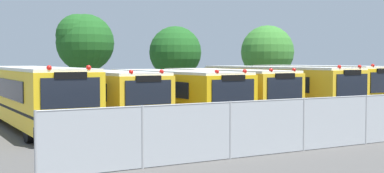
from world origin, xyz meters
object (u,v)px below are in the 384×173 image
Objects in this scene: school_bus_1 at (105,94)px; tree_3 at (266,51)px; school_bus_5 at (318,86)px; tree_2 at (176,52)px; school_bus_4 at (276,87)px; tree_1 at (83,41)px; school_bus_0 at (34,94)px; school_bus_2 at (174,92)px; school_bus_3 at (225,90)px.

tree_3 is (16.34, 9.20, 2.25)m from school_bus_1.
tree_2 is at bearing -68.77° from school_bus_5.
school_bus_4 is at bearing -124.83° from tree_3.
tree_1 is at bearing -40.76° from school_bus_5.
school_bus_1 is at bearing -150.61° from tree_3.
tree_1 reaches higher than tree_3.
tree_2 reaches higher than school_bus_4.
school_bus_5 is at bearing -69.01° from tree_2.
school_bus_4 reaches higher than school_bus_1.
school_bus_5 reaches higher than school_bus_1.
tree_2 reaches higher than school_bus_5.
school_bus_5 is 14.83m from tree_1.
school_bus_0 reaches higher than school_bus_2.
tree_1 reaches higher than school_bus_2.
school_bus_2 is 6.40m from school_bus_4.
school_bus_5 is at bearing -109.24° from tree_3.
school_bus_0 is 1.17× the size of school_bus_5.
school_bus_0 is 1.18× the size of school_bus_3.
tree_1 is at bearing -65.93° from school_bus_3.
tree_2 is (7.08, 0.67, -0.64)m from tree_1.
tree_2 is at bearing -119.99° from school_bus_2.
school_bus_1 is 1.78× the size of tree_2.
school_bus_5 is (16.38, 0.06, -0.01)m from school_bus_0.
tree_2 is at bearing -104.35° from school_bus_3.
school_bus_1 is 0.96× the size of school_bus_5.
tree_3 is (7.08, -1.19, 0.10)m from tree_2.
tree_1 reaches higher than tree_2.
tree_3 is (9.79, 9.31, 2.24)m from school_bus_3.
tree_1 is 1.10× the size of tree_2.
school_bus_3 reaches higher than school_bus_1.
tree_3 is (3.16, 9.04, 2.16)m from school_bus_5.
tree_1 is at bearing -84.09° from school_bus_2.
school_bus_3 is 11.12m from tree_1.
school_bus_1 is at bearing 0.95° from school_bus_5.
tree_2 is at bearing -132.17° from school_bus_1.
tree_3 is at bearing -145.15° from school_bus_2.
school_bus_3 is 0.88× the size of school_bus_4.
school_bus_5 is (3.33, 0.28, 0.01)m from school_bus_4.
school_bus_0 is 1.13× the size of school_bus_2.
tree_1 is (2.18, 9.73, 2.80)m from school_bus_1.
school_bus_0 is at bearing 0.45° from school_bus_5.
school_bus_1 is at bearing 178.95° from school_bus_0.
tree_1 reaches higher than school_bus_5.
school_bus_0 is 16.29m from tree_2.
school_bus_4 is at bearing 179.85° from school_bus_0.
tree_1 is 14.18m from tree_3.
tree_3 reaches higher than school_bus_5.
tree_1 reaches higher than school_bus_1.
school_bus_4 is 12.78m from tree_1.
school_bus_1 is 6.55m from school_bus_3.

